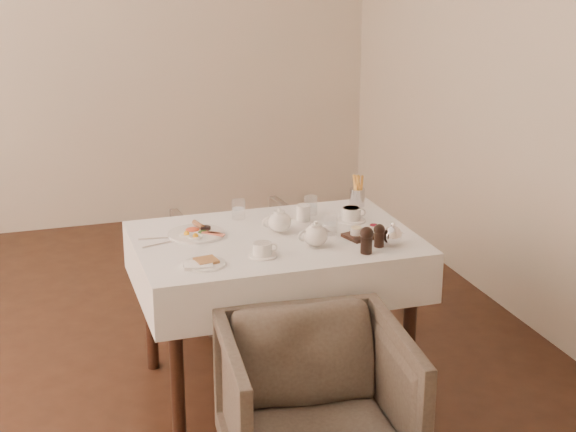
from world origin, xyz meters
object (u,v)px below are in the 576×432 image
at_px(armchair_near, 316,408).
at_px(teapot_centre, 279,220).
at_px(armchair_far, 245,266).
at_px(breakfast_plate, 197,233).
at_px(table, 275,260).

distance_m(armchair_near, teapot_centre, 1.00).
xyz_separation_m(armchair_far, breakfast_plate, (-0.40, -0.65, 0.46)).
distance_m(armchair_far, teapot_centre, 0.90).
bearing_deg(armchair_near, table, 89.69).
height_order(armchair_far, teapot_centre, teapot_centre).
bearing_deg(table, breakfast_plate, 157.38).
xyz_separation_m(armchair_near, armchair_far, (0.15, 1.60, -0.02)).
bearing_deg(teapot_centre, armchair_far, 88.51).
bearing_deg(table, armchair_far, 85.50).
bearing_deg(armchair_near, breakfast_plate, 110.40).
height_order(table, armchair_near, table).
height_order(breakfast_plate, teapot_centre, teapot_centre).
distance_m(table, breakfast_plate, 0.39).
bearing_deg(armchair_far, teapot_centre, 82.13).
xyz_separation_m(armchair_near, breakfast_plate, (-0.25, 0.95, 0.43)).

